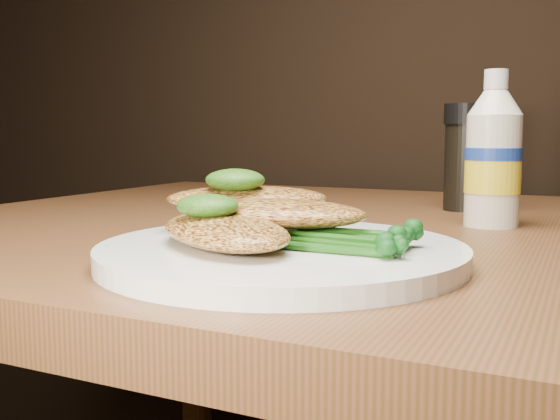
% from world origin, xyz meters
% --- Properties ---
extents(plate, '(0.28, 0.28, 0.01)m').
position_xyz_m(plate, '(-0.09, 0.82, 0.76)').
color(plate, white).
rests_on(plate, dining_table).
extents(chicken_front, '(0.16, 0.15, 0.02)m').
position_xyz_m(chicken_front, '(-0.12, 0.79, 0.78)').
color(chicken_front, gold).
rests_on(chicken_front, plate).
extents(chicken_mid, '(0.16, 0.10, 0.02)m').
position_xyz_m(chicken_mid, '(-0.10, 0.84, 0.78)').
color(chicken_mid, gold).
rests_on(chicken_mid, plate).
extents(chicken_back, '(0.15, 0.13, 0.02)m').
position_xyz_m(chicken_back, '(-0.14, 0.86, 0.79)').
color(chicken_back, gold).
rests_on(chicken_back, plate).
extents(pesto_front, '(0.06, 0.05, 0.02)m').
position_xyz_m(pesto_front, '(-0.13, 0.79, 0.79)').
color(pesto_front, '#133307').
rests_on(pesto_front, chicken_front).
extents(pesto_back, '(0.06, 0.05, 0.02)m').
position_xyz_m(pesto_back, '(-0.14, 0.85, 0.81)').
color(pesto_back, '#133307').
rests_on(pesto_back, chicken_back).
extents(broccolini_bundle, '(0.14, 0.12, 0.02)m').
position_xyz_m(broccolini_bundle, '(-0.04, 0.82, 0.77)').
color(broccolini_bundle, '#194F11').
rests_on(broccolini_bundle, plate).
extents(mayo_bottle, '(0.06, 0.06, 0.16)m').
position_xyz_m(mayo_bottle, '(0.03, 1.08, 0.83)').
color(mayo_bottle, beige).
rests_on(mayo_bottle, dining_table).
extents(pepper_grinder, '(0.07, 0.07, 0.13)m').
position_xyz_m(pepper_grinder, '(-0.02, 1.21, 0.82)').
color(pepper_grinder, black).
rests_on(pepper_grinder, dining_table).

